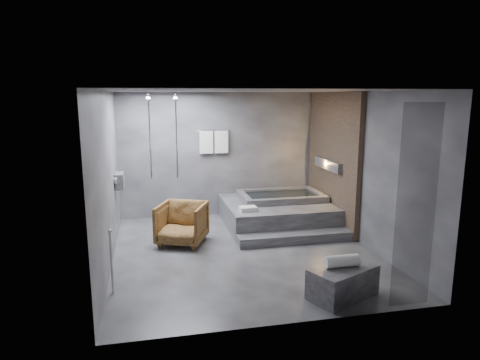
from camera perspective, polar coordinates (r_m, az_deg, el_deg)
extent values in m
plane|color=#2F2F32|center=(7.70, 0.51, -9.51)|extent=(5.00, 5.00, 0.00)
cube|color=#4F4F52|center=(7.21, 0.55, 11.80)|extent=(4.50, 5.00, 0.04)
cube|color=#3A3A3F|center=(9.75, -2.69, 3.39)|extent=(4.50, 0.04, 2.80)
cube|color=#3A3A3F|center=(4.98, 6.87, -4.32)|extent=(4.50, 0.04, 2.80)
cube|color=#3A3A3F|center=(7.18, -17.26, 0.07)|extent=(0.04, 5.00, 2.80)
cube|color=#3A3A3F|center=(8.12, 16.23, 1.36)|extent=(0.04, 5.00, 2.80)
cube|color=#8C6D52|center=(9.19, 12.23, 2.67)|extent=(0.10, 2.40, 2.78)
cube|color=#FF9938|center=(9.18, 11.75, 2.04)|extent=(0.14, 1.20, 0.20)
cube|color=gray|center=(8.60, -15.77, -0.10)|extent=(0.16, 0.42, 0.30)
imported|color=beige|center=(8.51, -15.72, -0.53)|extent=(0.08, 0.08, 0.21)
imported|color=beige|center=(8.72, -15.64, -0.45)|extent=(0.07, 0.07, 0.15)
cylinder|color=silver|center=(9.14, -8.48, 5.91)|extent=(0.04, 0.04, 1.80)
cylinder|color=silver|center=(9.12, -11.95, 5.78)|extent=(0.04, 0.04, 1.80)
cylinder|color=silver|center=(9.61, -3.55, 6.56)|extent=(0.75, 0.02, 0.02)
cube|color=white|center=(9.59, -4.53, 5.04)|extent=(0.30, 0.06, 0.50)
cube|color=white|center=(9.64, -2.51, 5.10)|extent=(0.30, 0.06, 0.50)
cylinder|color=silver|center=(6.28, -16.76, -10.52)|extent=(0.04, 0.04, 0.90)
cube|color=black|center=(5.77, 22.41, -3.45)|extent=(0.55, 0.01, 2.60)
cube|color=#343537|center=(9.22, 4.93, -4.41)|extent=(2.20, 2.00, 0.50)
cube|color=#343537|center=(8.20, 7.34, -7.64)|extent=(2.20, 0.36, 0.18)
cube|color=#373739|center=(6.19, 13.53, -13.08)|extent=(1.07, 0.86, 0.42)
imported|color=#3F270F|center=(8.05, -7.76, -5.76)|extent=(1.10, 1.11, 0.78)
cylinder|color=white|center=(6.09, 13.42, -10.47)|extent=(0.47, 0.17, 0.17)
cube|color=silver|center=(8.40, 1.08, -3.85)|extent=(0.34, 0.26, 0.09)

